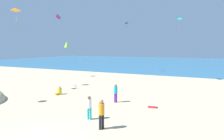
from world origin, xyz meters
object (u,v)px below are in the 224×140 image
object	(u,v)px
person_4	(101,112)
kite_black	(126,23)
person_3	(59,91)
kite_lime	(67,44)
person_2	(116,92)
kite_magenta	(58,17)
kite_orange	(16,9)
beach_chair_far_right	(73,86)
person_0	(89,106)
kite_teal	(180,19)
cooler_box	(152,106)

from	to	relation	value
person_4	kite_black	size ratio (longest dim) A/B	1.41
person_3	kite_lime	distance (m)	11.58
person_2	person_4	bearing A→B (deg)	-44.17
kite_magenta	kite_orange	xyz separation A→B (m)	(1.19, -8.08, -0.52)
person_4	kite_lime	bearing A→B (deg)	158.84
beach_chair_far_right	person_2	distance (m)	6.84
person_2	kite_orange	bearing A→B (deg)	-152.09
person_2	kite_lime	size ratio (longest dim) A/B	0.74
person_3	person_4	bearing A→B (deg)	70.02
person_2	person_4	xyz separation A→B (m)	(1.21, -4.85, 0.08)
person_0	person_3	size ratio (longest dim) A/B	1.78
person_0	kite_magenta	bearing A→B (deg)	42.56
person_2	person_3	bearing A→B (deg)	-150.18
person_0	person_2	size ratio (longest dim) A/B	0.98
person_3	kite_teal	size ratio (longest dim) A/B	0.49
person_4	kite_magenta	bearing A→B (deg)	161.91
kite_teal	kite_orange	size ratio (longest dim) A/B	1.17
beach_chair_far_right	kite_black	size ratio (longest dim) A/B	0.64
person_3	beach_chair_far_right	bearing A→B (deg)	-157.62
kite_magenta	kite_lime	xyz separation A→B (m)	(1.24, 0.21, -4.01)
person_2	kite_lime	xyz separation A→B (m)	(-11.68, 9.10, 4.04)
beach_chair_far_right	kite_magenta	distance (m)	12.49
beach_chair_far_right	person_0	world-z (taller)	person_0
kite_orange	person_3	bearing A→B (deg)	-5.85
beach_chair_far_right	cooler_box	bearing A→B (deg)	82.98
kite_black	cooler_box	bearing A→B (deg)	-65.02
person_4	person_2	bearing A→B (deg)	130.09
person_4	kite_teal	distance (m)	18.41
kite_magenta	person_4	bearing A→B (deg)	-44.22
beach_chair_far_right	person_3	distance (m)	2.71
kite_teal	kite_orange	distance (m)	19.11
person_0	kite_lime	distance (m)	17.92
person_3	kite_teal	world-z (taller)	kite_teal
beach_chair_far_right	kite_teal	world-z (taller)	kite_teal
kite_black	kite_teal	bearing A→B (deg)	-32.22
kite_lime	kite_black	size ratio (longest dim) A/B	1.73
kite_lime	beach_chair_far_right	bearing A→B (deg)	-48.39
person_2	kite_magenta	world-z (taller)	kite_magenta
person_0	kite_magenta	world-z (taller)	kite_magenta
kite_teal	kite_lime	world-z (taller)	kite_teal
person_0	person_3	bearing A→B (deg)	51.79
cooler_box	kite_lime	world-z (taller)	kite_lime
person_4	beach_chair_far_right	bearing A→B (deg)	159.70
person_0	kite_lime	world-z (taller)	kite_lime
beach_chair_far_right	kite_orange	world-z (taller)	kite_orange
kite_lime	kite_orange	size ratio (longest dim) A/B	1.41
cooler_box	kite_orange	size ratio (longest dim) A/B	0.44
kite_lime	kite_black	world-z (taller)	kite_black
person_0	kite_orange	world-z (taller)	kite_orange
person_0	kite_teal	bearing A→B (deg)	-16.19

